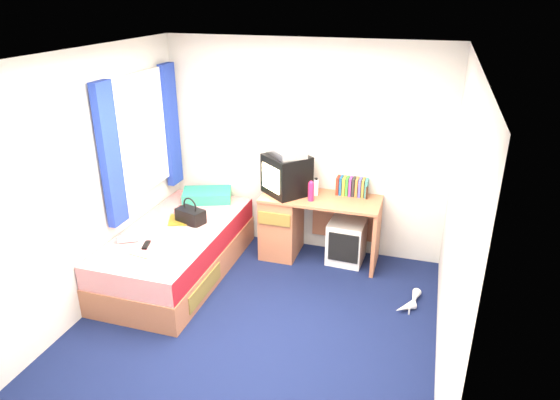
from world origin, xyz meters
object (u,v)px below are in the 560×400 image
(handbag, at_px, (191,215))
(white_heels, at_px, (410,302))
(bed, at_px, (178,251))
(storage_cube, at_px, (346,241))
(crt_tv, at_px, (286,175))
(pillow, at_px, (207,195))
(water_bottle, at_px, (128,239))
(magazine, at_px, (179,220))
(desk, at_px, (297,222))
(aerosol_can, at_px, (316,187))
(vcr, at_px, (287,152))
(pink_water_bottle, at_px, (311,192))
(remote_control, at_px, (146,245))
(picture_frame, at_px, (367,191))
(colour_swatch_fan, at_px, (140,255))
(towel, at_px, (186,238))

(handbag, distance_m, white_heels, 2.42)
(bed, distance_m, storage_cube, 1.86)
(crt_tv, distance_m, handbag, 1.13)
(pillow, bearing_deg, water_bottle, -103.76)
(handbag, bearing_deg, crt_tv, 53.10)
(bed, xyz_separation_m, magazine, (-0.06, 0.18, 0.28))
(bed, height_order, magazine, magazine)
(desk, xyz_separation_m, aerosol_can, (0.20, 0.04, 0.44))
(vcr, distance_m, handbag, 1.24)
(pillow, relative_size, magazine, 2.00)
(aerosol_can, height_order, handbag, aerosol_can)
(pink_water_bottle, xyz_separation_m, remote_control, (-1.38, -1.10, -0.30))
(desk, height_order, picture_frame, picture_frame)
(crt_tv, bearing_deg, desk, 39.39)
(picture_frame, bearing_deg, remote_control, -155.17)
(desk, height_order, vcr, vcr)
(colour_swatch_fan, bearing_deg, towel, 52.77)
(picture_frame, bearing_deg, crt_tv, 178.97)
(magazine, xyz_separation_m, remote_control, (-0.03, -0.62, 0.00))
(remote_control, bearing_deg, white_heels, -4.24)
(magazine, bearing_deg, remote_control, -92.97)
(water_bottle, relative_size, remote_control, 1.25)
(remote_control, bearing_deg, aerosol_can, 25.71)
(vcr, distance_m, white_heels, 2.00)
(crt_tv, relative_size, pink_water_bottle, 3.00)
(crt_tv, relative_size, magazine, 2.14)
(bed, bearing_deg, pillow, 90.07)
(crt_tv, distance_m, vcr, 0.26)
(handbag, bearing_deg, remote_control, -87.59)
(bed, xyz_separation_m, white_heels, (2.44, 0.11, -0.23))
(pillow, bearing_deg, crt_tv, -0.28)
(desk, bearing_deg, picture_frame, 10.74)
(vcr, bearing_deg, pink_water_bottle, 25.40)
(handbag, xyz_separation_m, towel, (0.15, -0.42, -0.04))
(bed, relative_size, magazine, 7.14)
(colour_swatch_fan, bearing_deg, handbag, 80.66)
(white_heels, bearing_deg, bed, -177.53)
(storage_cube, relative_size, handbag, 1.41)
(pillow, bearing_deg, colour_swatch_fan, -91.62)
(crt_tv, height_order, aerosol_can, crt_tv)
(picture_frame, xyz_separation_m, handbag, (-1.76, -0.75, -0.20))
(storage_cube, relative_size, magazine, 1.73)
(bed, distance_m, picture_frame, 2.14)
(desk, distance_m, crt_tv, 0.58)
(pillow, height_order, desk, desk)
(desk, bearing_deg, water_bottle, -139.34)
(vcr, bearing_deg, remote_control, -83.64)
(towel, bearing_deg, remote_control, -150.52)
(aerosol_can, bearing_deg, crt_tv, -173.28)
(pillow, height_order, magazine, pillow)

